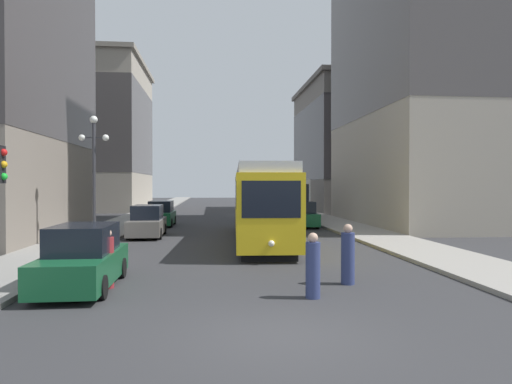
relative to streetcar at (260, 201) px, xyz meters
name	(u,v)px	position (x,y,z in m)	size (l,w,h in m)	color
ground_plane	(279,335)	(-1.24, -15.48, -2.10)	(200.00, 200.00, 0.00)	#303033
sidewalk_left	(148,213)	(-9.25, 24.52, -2.03)	(3.38, 120.00, 0.15)	gray
sidewalk_right	(299,212)	(6.76, 24.52, -2.03)	(3.38, 120.00, 0.15)	gray
streetcar	(260,201)	(0.00, 0.00, 0.00)	(3.31, 15.18, 3.89)	black
transit_bus	(280,196)	(3.77, 17.99, -0.15)	(2.99, 12.92, 3.45)	black
parked_car_left_near	(161,214)	(-6.26, 9.58, -1.26)	(1.94, 4.25, 1.82)	black
parked_car_left_mid	(83,259)	(-6.26, -10.79, -1.26)	(1.93, 4.56, 1.82)	black
parked_car_right_far	(301,215)	(3.77, 7.80, -1.26)	(1.91, 4.60, 1.82)	black
parked_car_left_far	(147,222)	(-6.26, 2.44, -1.26)	(1.93, 4.56, 1.82)	black
pedestrian_crossing_near	(348,256)	(1.50, -11.00, -1.26)	(0.41, 0.41, 1.81)	navy
pedestrian_crossing_far	(313,268)	(0.09, -12.58, -1.30)	(0.39, 0.39, 1.72)	navy
pedestrian_on_sidewalk	(107,260)	(-5.57, -10.84, -1.30)	(0.39, 0.39, 1.72)	maroon
lamp_post_left_near	(94,161)	(-8.16, -1.85, 2.02)	(1.41, 0.36, 6.13)	#333338
building_left_midblock	(85,134)	(-17.95, 33.26, 7.07)	(14.61, 17.34, 17.86)	#A89E8E
building_right_corner	(458,3)	(15.99, 8.88, 14.65)	(15.68, 17.58, 32.47)	#A89E8E
building_right_midblock	(368,146)	(15.74, 28.44, 5.46)	(15.18, 17.23, 14.76)	slate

